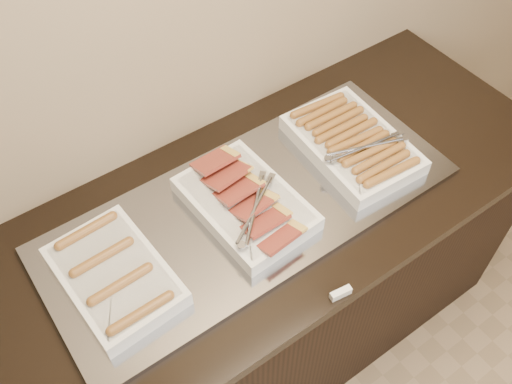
# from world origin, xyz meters

# --- Properties ---
(counter) EXTENTS (2.06, 0.76, 0.90)m
(counter) POSITION_xyz_m (0.00, 2.13, 0.45)
(counter) COLOR black
(counter) RESTS_ON ground
(warming_tray) EXTENTS (1.20, 0.50, 0.02)m
(warming_tray) POSITION_xyz_m (0.03, 2.13, 0.91)
(warming_tray) COLOR #92959F
(warming_tray) RESTS_ON counter
(dish_left) EXTENTS (0.26, 0.37, 0.07)m
(dish_left) POSITION_xyz_m (-0.39, 2.13, 0.95)
(dish_left) COLOR silver
(dish_left) RESTS_ON warming_tray
(dish_center) EXTENTS (0.27, 0.41, 0.09)m
(dish_center) POSITION_xyz_m (0.01, 2.13, 0.95)
(dish_center) COLOR silver
(dish_center) RESTS_ON warming_tray
(dish_right) EXTENTS (0.29, 0.42, 0.08)m
(dish_right) POSITION_xyz_m (0.41, 2.13, 0.95)
(dish_right) COLOR silver
(dish_right) RESTS_ON warming_tray
(label_holder) EXTENTS (0.06, 0.03, 0.02)m
(label_holder) POSITION_xyz_m (0.06, 1.77, 0.91)
(label_holder) COLOR silver
(label_holder) RESTS_ON counter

